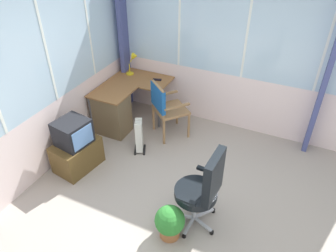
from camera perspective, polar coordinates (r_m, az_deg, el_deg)
ground at (r=4.10m, az=3.09°, el=-16.67°), size 5.44×5.30×0.06m
north_window_panel at (r=4.31m, az=-24.34°, el=6.27°), size 4.44×0.07×2.67m
east_window_panel at (r=5.07m, az=13.63°, el=12.61°), size 0.07×4.30×2.67m
curtain_corner at (r=5.70m, az=-7.81°, el=15.25°), size 0.35×0.12×2.57m
curtain_east_far at (r=4.95m, az=26.78°, el=8.57°), size 0.34×0.07×2.57m
desk at (r=5.33m, az=-9.67°, el=2.89°), size 1.23×1.00×0.72m
desk_lamp at (r=5.65m, az=-6.16°, el=11.72°), size 0.22×0.19×0.37m
tv_remote at (r=5.46m, az=-1.97°, el=8.33°), size 0.09×0.16×0.02m
wooden_armchair at (r=5.01m, az=-0.78°, el=3.96°), size 0.68×0.68×0.95m
office_chair at (r=3.61m, az=6.40°, el=-10.86°), size 0.60×0.58×1.09m
tv_on_stand at (r=4.70m, az=-16.22°, el=-3.71°), size 0.70×0.53×0.80m
space_heater at (r=4.88m, az=-5.20°, el=-1.61°), size 0.29×0.25×0.56m
potted_plant at (r=3.76m, az=0.33°, el=-16.87°), size 0.35×0.35×0.43m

